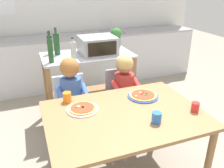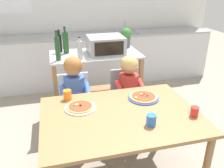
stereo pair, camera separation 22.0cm
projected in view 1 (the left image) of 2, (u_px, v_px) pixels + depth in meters
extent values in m
plane|color=gray|center=(91.00, 120.00, 3.27)|extent=(11.30, 11.30, 0.00)
cube|color=white|center=(61.00, 6.00, 4.23)|extent=(5.34, 0.12, 2.70)
cube|color=silver|center=(70.00, 61.00, 4.25)|extent=(4.80, 0.60, 0.87)
cube|color=#9E9EA3|center=(68.00, 37.00, 4.06)|extent=(4.80, 0.60, 0.03)
cube|color=gray|center=(113.00, 32.00, 4.33)|extent=(0.40, 0.33, 0.02)
cylinder|color=#B7BABF|center=(111.00, 26.00, 4.39)|extent=(0.02, 0.02, 0.20)
cube|color=#B7BABF|center=(88.00, 55.00, 3.01)|extent=(1.15, 0.61, 0.02)
cube|color=olive|center=(89.00, 95.00, 3.25)|extent=(1.06, 0.56, 0.02)
cube|color=olive|center=(51.00, 103.00, 2.80)|extent=(0.05, 0.05, 0.89)
cube|color=olive|center=(133.00, 89.00, 3.15)|extent=(0.05, 0.05, 0.89)
cube|color=olive|center=(46.00, 86.00, 3.25)|extent=(0.05, 0.05, 0.89)
cube|color=olive|center=(118.00, 75.00, 3.60)|extent=(0.05, 0.05, 0.89)
cube|color=#999BA0|center=(98.00, 45.00, 3.00)|extent=(0.45, 0.39, 0.22)
cube|color=black|center=(102.00, 49.00, 2.83)|extent=(0.36, 0.01, 0.17)
cylinder|color=black|center=(115.00, 53.00, 2.90)|extent=(0.02, 0.01, 0.02)
cylinder|color=#1E4723|center=(50.00, 51.00, 2.66)|extent=(0.06, 0.06, 0.27)
cylinder|color=#1E4723|center=(49.00, 36.00, 2.59)|extent=(0.03, 0.03, 0.06)
cylinder|color=black|center=(48.00, 32.00, 2.58)|extent=(0.03, 0.03, 0.01)
cylinder|color=black|center=(50.00, 45.00, 2.97)|extent=(0.06, 0.06, 0.23)
cylinder|color=black|center=(49.00, 34.00, 2.92)|extent=(0.03, 0.03, 0.05)
cylinder|color=black|center=(48.00, 31.00, 2.90)|extent=(0.03, 0.03, 0.01)
cylinder|color=#1E4723|center=(57.00, 44.00, 2.94)|extent=(0.07, 0.07, 0.27)
cylinder|color=#1E4723|center=(55.00, 31.00, 2.87)|extent=(0.03, 0.03, 0.06)
cylinder|color=black|center=(55.00, 28.00, 2.86)|extent=(0.03, 0.03, 0.01)
cylinder|color=#ADB7B2|center=(73.00, 52.00, 2.72)|extent=(0.06, 0.06, 0.22)
cylinder|color=#ADB7B2|center=(73.00, 40.00, 2.66)|extent=(0.03, 0.03, 0.04)
cylinder|color=black|center=(72.00, 38.00, 2.65)|extent=(0.03, 0.03, 0.01)
cylinder|color=#4C4C51|center=(116.00, 42.00, 3.31)|extent=(0.12, 0.12, 0.14)
sphere|color=#337533|center=(116.00, 33.00, 3.26)|extent=(0.14, 0.14, 0.14)
cube|color=olive|center=(124.00, 115.00, 2.01)|extent=(1.33, 0.96, 0.03)
cylinder|color=olive|center=(208.00, 163.00, 2.00)|extent=(0.06, 0.06, 0.71)
cylinder|color=olive|center=(50.00, 137.00, 2.32)|extent=(0.06, 0.06, 0.71)
cylinder|color=olive|center=(157.00, 115.00, 2.72)|extent=(0.06, 0.06, 0.71)
cube|color=silver|center=(73.00, 112.00, 2.60)|extent=(0.36, 0.36, 0.04)
cube|color=silver|center=(69.00, 91.00, 2.66)|extent=(0.34, 0.03, 0.38)
cylinder|color=silver|center=(90.00, 133.00, 2.61)|extent=(0.03, 0.03, 0.42)
cylinder|color=silver|center=(63.00, 139.00, 2.52)|extent=(0.03, 0.03, 0.42)
cylinder|color=silver|center=(84.00, 119.00, 2.87)|extent=(0.03, 0.03, 0.42)
cylinder|color=silver|center=(59.00, 124.00, 2.77)|extent=(0.03, 0.03, 0.42)
cube|color=gray|center=(124.00, 103.00, 2.80)|extent=(0.36, 0.36, 0.04)
cube|color=gray|center=(119.00, 83.00, 2.86)|extent=(0.34, 0.03, 0.38)
cylinder|color=gray|center=(140.00, 122.00, 2.81)|extent=(0.03, 0.03, 0.42)
cylinder|color=gray|center=(117.00, 127.00, 2.71)|extent=(0.03, 0.03, 0.42)
cylinder|color=gray|center=(129.00, 110.00, 3.07)|extent=(0.03, 0.03, 0.42)
cylinder|color=gray|center=(108.00, 115.00, 2.97)|extent=(0.03, 0.03, 0.42)
cube|color=#424C6B|center=(82.00, 114.00, 2.49)|extent=(0.10, 0.30, 0.10)
cylinder|color=#424C6B|center=(86.00, 139.00, 2.48)|extent=(0.08, 0.08, 0.44)
cube|color=#424C6B|center=(69.00, 116.00, 2.45)|extent=(0.10, 0.30, 0.10)
cylinder|color=#424C6B|center=(73.00, 142.00, 2.43)|extent=(0.08, 0.08, 0.44)
cylinder|color=#3D60A8|center=(86.00, 93.00, 2.46)|extent=(0.06, 0.26, 0.15)
cylinder|color=#3D60A8|center=(61.00, 97.00, 2.37)|extent=(0.06, 0.26, 0.15)
cylinder|color=#3D60A8|center=(72.00, 94.00, 2.51)|extent=(0.22, 0.22, 0.37)
sphere|color=#A37556|center=(70.00, 69.00, 2.40)|extent=(0.19, 0.19, 0.19)
sphere|color=#9E6633|center=(69.00, 67.00, 2.39)|extent=(0.20, 0.20, 0.20)
cube|color=#424C6B|center=(134.00, 104.00, 2.69)|extent=(0.10, 0.30, 0.10)
cylinder|color=#424C6B|center=(138.00, 128.00, 2.67)|extent=(0.08, 0.08, 0.44)
cube|color=#424C6B|center=(123.00, 106.00, 2.64)|extent=(0.10, 0.30, 0.10)
cylinder|color=#424C6B|center=(127.00, 130.00, 2.63)|extent=(0.08, 0.08, 0.44)
cylinder|color=#BC332D|center=(138.00, 86.00, 2.66)|extent=(0.06, 0.26, 0.15)
cylinder|color=#BC332D|center=(117.00, 90.00, 2.58)|extent=(0.06, 0.26, 0.15)
cylinder|color=#BC332D|center=(124.00, 87.00, 2.72)|extent=(0.22, 0.22, 0.33)
sphere|color=#A37556|center=(125.00, 65.00, 2.61)|extent=(0.19, 0.19, 0.19)
sphere|color=tan|center=(125.00, 64.00, 2.60)|extent=(0.20, 0.20, 0.20)
cylinder|color=white|center=(83.00, 109.00, 2.06)|extent=(0.28, 0.28, 0.01)
cylinder|color=tan|center=(83.00, 108.00, 2.05)|extent=(0.24, 0.24, 0.01)
cylinder|color=#B23D23|center=(82.00, 107.00, 2.05)|extent=(0.20, 0.20, 0.00)
cylinder|color=#386628|center=(83.00, 107.00, 2.04)|extent=(0.03, 0.03, 0.01)
cylinder|color=#DBC666|center=(79.00, 106.00, 2.06)|extent=(0.03, 0.03, 0.01)
cylinder|color=#386628|center=(76.00, 107.00, 2.04)|extent=(0.03, 0.03, 0.01)
cylinder|color=#563319|center=(83.00, 107.00, 2.04)|extent=(0.02, 0.02, 0.01)
cylinder|color=#3356B7|center=(143.00, 96.00, 2.29)|extent=(0.30, 0.30, 0.01)
cylinder|color=tan|center=(143.00, 95.00, 2.28)|extent=(0.26, 0.26, 0.01)
cylinder|color=#B23D23|center=(143.00, 94.00, 2.28)|extent=(0.23, 0.23, 0.00)
cylinder|color=#DBC666|center=(141.00, 92.00, 2.31)|extent=(0.03, 0.03, 0.01)
cylinder|color=#DBC666|center=(136.00, 96.00, 2.24)|extent=(0.02, 0.02, 0.01)
cylinder|color=#386628|center=(146.00, 94.00, 2.27)|extent=(0.04, 0.04, 0.01)
cylinder|color=maroon|center=(143.00, 92.00, 2.32)|extent=(0.03, 0.03, 0.01)
cylinder|color=maroon|center=(141.00, 94.00, 2.29)|extent=(0.03, 0.03, 0.01)
cylinder|color=maroon|center=(147.00, 94.00, 2.28)|extent=(0.02, 0.02, 0.01)
cylinder|color=red|center=(195.00, 107.00, 2.02)|extent=(0.07, 0.07, 0.08)
cylinder|color=orange|center=(67.00, 97.00, 2.18)|extent=(0.08, 0.08, 0.09)
cylinder|color=blue|center=(157.00, 118.00, 1.86)|extent=(0.08, 0.08, 0.09)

